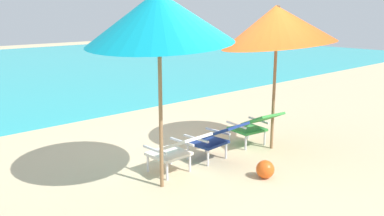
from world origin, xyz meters
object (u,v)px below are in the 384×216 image
(lounge_chair_center, at_px, (216,137))
(beach_umbrella_left, at_px, (159,18))
(lounge_chair_left, at_px, (177,148))
(beach_umbrella_right, at_px, (277,25))
(beach_ball, at_px, (265,169))
(lounge_chair_right, at_px, (254,124))

(lounge_chair_center, height_order, beach_umbrella_left, beach_umbrella_left)
(lounge_chair_left, xyz_separation_m, beach_umbrella_right, (1.95, -0.19, 1.66))
(lounge_chair_left, relative_size, beach_umbrella_left, 0.34)
(beach_umbrella_right, height_order, beach_ball, beach_umbrella_right)
(beach_umbrella_right, bearing_deg, lounge_chair_center, 170.32)
(beach_umbrella_left, xyz_separation_m, beach_umbrella_right, (2.34, -0.03, -0.15))
(lounge_chair_left, distance_m, beach_ball, 1.28)
(lounge_chair_center, relative_size, lounge_chair_right, 0.98)
(lounge_chair_right, xyz_separation_m, beach_ball, (-0.92, -0.96, -0.27))
(beach_umbrella_left, height_order, beach_ball, beach_umbrella_left)
(lounge_chair_left, bearing_deg, lounge_chair_right, 1.68)
(lounge_chair_center, bearing_deg, beach_ball, -85.89)
(beach_umbrella_left, bearing_deg, beach_umbrella_right, -0.73)
(beach_umbrella_left, xyz_separation_m, beach_ball, (1.25, -0.75, -2.08))
(lounge_chair_right, xyz_separation_m, beach_umbrella_right, (0.18, -0.24, 1.66))
(beach_ball, bearing_deg, beach_umbrella_right, 33.32)
(lounge_chair_center, distance_m, lounge_chair_right, 0.98)
(lounge_chair_right, relative_size, beach_umbrella_right, 0.36)
(lounge_chair_right, relative_size, beach_umbrella_left, 0.36)
(lounge_chair_right, bearing_deg, beach_umbrella_left, -174.43)
(beach_umbrella_right, distance_m, beach_ball, 2.33)
(lounge_chair_right, relative_size, beach_ball, 3.62)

